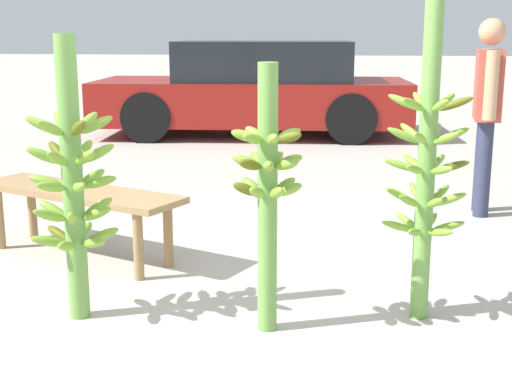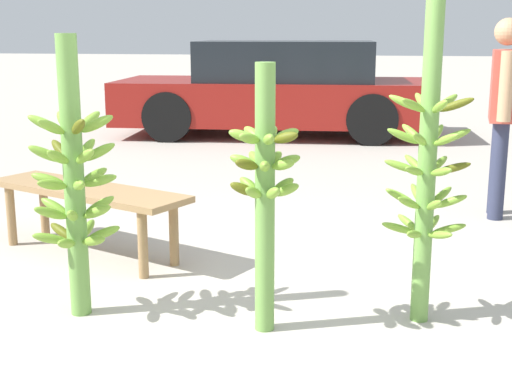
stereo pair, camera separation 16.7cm
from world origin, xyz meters
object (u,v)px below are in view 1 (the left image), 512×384
banana_stalk_center (268,187)px  parked_car (256,90)px  banana_stalk_left (73,182)px  banana_stalk_right (426,165)px  market_bench (79,199)px  vendor_person (487,101)px

banana_stalk_center → parked_car: 6.74m
banana_stalk_left → banana_stalk_right: size_ratio=0.89×
banana_stalk_center → banana_stalk_left: bearing=177.8°
market_bench → banana_stalk_center: bearing=-12.8°
parked_car → vendor_person: bearing=-154.3°
banana_stalk_left → parked_car: (0.09, 6.64, -0.08)m
parked_car → banana_stalk_right: bearing=-169.2°
banana_stalk_left → vendor_person: vendor_person is taller
banana_stalk_right → parked_car: banana_stalk_right is taller
market_bench → parked_car: parked_car is taller
vendor_person → banana_stalk_right: bearing=-10.9°
banana_stalk_center → parked_car: same height
vendor_person → parked_car: bearing=-144.3°
market_bench → parked_car: bearing=109.6°
banana_stalk_right → vendor_person: (0.70, 2.24, 0.11)m
banana_stalk_left → vendor_person: bearing=45.1°
banana_stalk_center → banana_stalk_right: banana_stalk_right is taller
banana_stalk_center → parked_car: bearing=97.6°
banana_stalk_left → vendor_person: 3.46m
vendor_person → banana_stalk_center: bearing=-24.0°
banana_stalk_center → parked_car: size_ratio=0.30×
banana_stalk_center → market_bench: 1.69m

